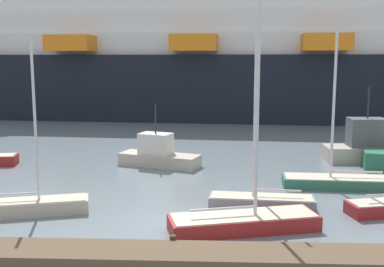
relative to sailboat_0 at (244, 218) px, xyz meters
name	(u,v)px	position (x,y,z in m)	size (l,w,h in m)	color
ground_plane	(180,225)	(-2.70, 0.52, -0.54)	(600.00, 600.00, 0.00)	slate
dock_pier	(171,259)	(-2.70, -3.77, -0.20)	(24.19, 1.97, 0.81)	brown
sailboat_0	(244,218)	(0.00, 0.00, 0.00)	(6.41, 3.25, 12.16)	maroon
sailboat_1	(339,180)	(5.65, 6.79, -0.12)	(6.21, 2.09, 8.55)	#2D6B51
sailboat_3	(261,200)	(1.01, 2.94, -0.11)	(5.05, 1.76, 8.75)	gray
sailboat_4	(30,205)	(-9.64, 1.63, -0.11)	(5.41, 2.68, 7.89)	#BCB29E
fishing_boat_1	(369,146)	(9.47, 13.86, 0.53)	(6.19, 2.28, 5.14)	#BCB29E
fishing_boat_2	(158,154)	(-4.92, 11.72, 0.23)	(5.63, 3.45, 4.05)	#BCB29E
cruise_ship	(202,53)	(-2.79, 41.95, 7.19)	(137.13, 30.12, 24.08)	black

